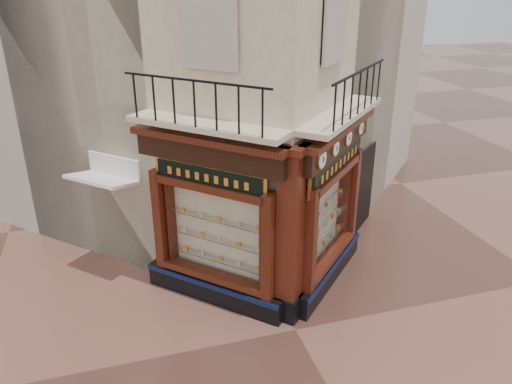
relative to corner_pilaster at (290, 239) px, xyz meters
name	(u,v)px	position (x,y,z in m)	size (l,w,h in m)	color
ground	(296,330)	(0.00, -0.50, -1.95)	(80.00, 80.00, 0.00)	#492B22
main_building	(223,12)	(0.00, 5.66, 4.05)	(8.00, 8.00, 12.00)	beige
neighbour_left	(127,26)	(-2.47, 8.13, 3.55)	(8.00, 8.00, 11.00)	#BDB5A5
neighbour_right	(279,22)	(2.47, 8.13, 3.55)	(8.00, 8.00, 11.00)	#BDB5A5
shopfront_left	(212,224)	(-1.41, 1.07, 0.03)	(2.86, 2.86, 3.98)	black
shopfront_right	(331,208)	(1.41, 1.07, 0.03)	(2.86, 2.86, 3.98)	black
corner_pilaster	(290,239)	(0.00, 0.00, 0.00)	(0.85, 0.85, 3.98)	black
balcony	(276,119)	(0.00, 0.99, 2.27)	(5.94, 2.97, 1.03)	beige
clock_a	(322,159)	(0.62, 0.02, 1.67)	(0.33, 0.33, 0.41)	#C08040
clock_b	(335,148)	(1.16, 0.56, 1.67)	(0.29, 0.29, 0.35)	#C08040
clock_c	(348,138)	(1.75, 1.15, 1.67)	(0.30, 0.30, 0.38)	#C08040
clock_d	(360,128)	(2.37, 1.77, 1.67)	(0.28, 0.28, 0.34)	#C08040
awning	(114,272)	(-3.63, 2.93, -1.95)	(1.56, 0.93, 0.08)	white
signboard_left	(208,177)	(-1.46, 1.01, 1.15)	(1.98, 1.98, 0.53)	gold
signboard_right	(337,163)	(1.46, 1.01, 1.15)	(2.27, 2.27, 0.61)	gold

